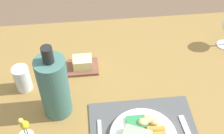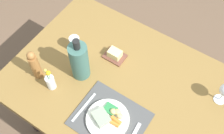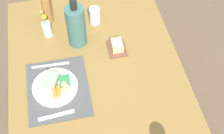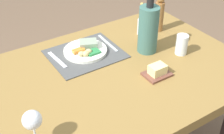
% 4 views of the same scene
% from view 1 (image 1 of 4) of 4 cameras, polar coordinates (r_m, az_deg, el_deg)
% --- Properties ---
extents(dining_table, '(1.31, 0.95, 0.73)m').
position_cam_1_polar(dining_table, '(1.32, 0.85, -7.12)').
color(dining_table, olive).
rests_on(dining_table, ground_plane).
extents(water_tumbler, '(0.06, 0.06, 0.11)m').
position_cam_1_polar(water_tumbler, '(1.27, -16.16, -2.29)').
color(water_tumbler, silver).
rests_on(water_tumbler, dining_table).
extents(butter_dish, '(0.13, 0.10, 0.06)m').
position_cam_1_polar(butter_dish, '(1.32, -5.44, 0.49)').
color(butter_dish, brown).
rests_on(butter_dish, dining_table).
extents(cooler_bottle, '(0.11, 0.11, 0.32)m').
position_cam_1_polar(cooler_bottle, '(1.11, -10.66, -3.61)').
color(cooler_bottle, '#3E685D').
rests_on(cooler_bottle, dining_table).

